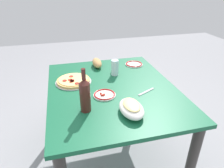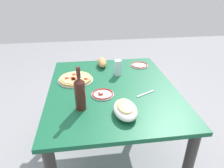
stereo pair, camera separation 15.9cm
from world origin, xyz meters
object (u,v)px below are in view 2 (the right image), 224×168
at_px(dining_table, 112,100).
at_px(bread_loaf, 102,62).
at_px(side_plate_near, 139,65).
at_px(pepperoni_pizza, 76,79).
at_px(water_glass, 118,68).
at_px(side_plate_far, 103,94).
at_px(baked_pasta_dish, 125,109).
at_px(wine_bottle, 80,93).
at_px(spice_shaker, 118,67).

relative_size(dining_table, bread_loaf, 5.99).
bearing_deg(side_plate_near, pepperoni_pizza, -69.47).
xyz_separation_m(water_glass, side_plate_far, (0.34, -0.17, -0.06)).
xyz_separation_m(water_glass, bread_loaf, (-0.22, -0.12, -0.03)).
height_order(baked_pasta_dish, side_plate_far, baked_pasta_dish).
xyz_separation_m(wine_bottle, water_glass, (-0.49, 0.33, -0.05)).
xyz_separation_m(wine_bottle, side_plate_near, (-0.66, 0.57, -0.11)).
bearing_deg(wine_bottle, side_plate_far, 133.61).
bearing_deg(bread_loaf, pepperoni_pizza, -41.76).
distance_m(pepperoni_pizza, side_plate_far, 0.34).
bearing_deg(water_glass, side_plate_far, -26.66).
bearing_deg(wine_bottle, water_glass, 146.14).
height_order(dining_table, side_plate_far, side_plate_far).
height_order(bread_loaf, spice_shaker, spice_shaker).
bearing_deg(wine_bottle, spice_shaker, 148.99).
height_order(dining_table, bread_loaf, bread_loaf).
height_order(wine_bottle, spice_shaker, wine_bottle).
relative_size(dining_table, wine_bottle, 4.04).
bearing_deg(baked_pasta_dish, spice_shaker, 174.31).
xyz_separation_m(side_plate_far, spice_shaker, (-0.43, 0.19, 0.03)).
bearing_deg(dining_table, water_glass, 159.66).
bearing_deg(water_glass, bread_loaf, -151.83).
distance_m(pepperoni_pizza, bread_loaf, 0.38).
distance_m(wine_bottle, bread_loaf, 0.75).
height_order(pepperoni_pizza, side_plate_near, pepperoni_pizza).
distance_m(baked_pasta_dish, side_plate_near, 0.82).
bearing_deg(dining_table, bread_loaf, -175.27).
bearing_deg(spice_shaker, water_glass, -12.33).
relative_size(pepperoni_pizza, side_plate_near, 1.73).
distance_m(dining_table, water_glass, 0.30).
xyz_separation_m(dining_table, wine_bottle, (0.26, -0.24, 0.24)).
distance_m(dining_table, side_plate_far, 0.19).
distance_m(baked_pasta_dish, wine_bottle, 0.31).
xyz_separation_m(pepperoni_pizza, bread_loaf, (-0.28, 0.25, 0.02)).
bearing_deg(dining_table, side_plate_near, 140.43).
bearing_deg(wine_bottle, bread_loaf, 163.82).
height_order(side_plate_near, spice_shaker, spice_shaker).
xyz_separation_m(pepperoni_pizza, baked_pasta_dish, (0.53, 0.33, 0.03)).
xyz_separation_m(wine_bottle, spice_shaker, (-0.58, 0.35, -0.08)).
height_order(wine_bottle, water_glass, wine_bottle).
height_order(dining_table, pepperoni_pizza, pepperoni_pizza).
bearing_deg(wine_bottle, side_plate_near, 139.08).
bearing_deg(bread_loaf, spice_shaker, 45.85).
relative_size(side_plate_far, bread_loaf, 0.82).
height_order(pepperoni_pizza, water_glass, water_glass).
relative_size(dining_table, pepperoni_pizza, 4.07).
bearing_deg(pepperoni_pizza, bread_loaf, 138.24).
bearing_deg(side_plate_near, dining_table, -39.57).
bearing_deg(pepperoni_pizza, spice_shaker, 110.63).
xyz_separation_m(side_plate_near, side_plate_far, (0.51, -0.41, 0.00)).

